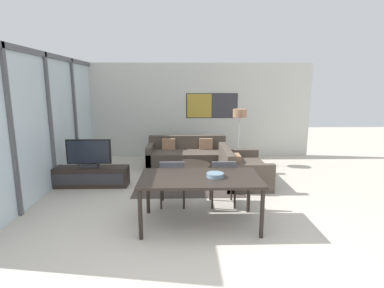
# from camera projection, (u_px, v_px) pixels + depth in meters

# --- Properties ---
(ground_plane) EXTENTS (24.00, 24.00, 0.00)m
(ground_plane) POSITION_uv_depth(u_px,v_px,m) (206.00, 261.00, 3.72)
(ground_plane) COLOR beige
(wall_back) EXTENTS (7.11, 0.09, 2.80)m
(wall_back) POSITION_uv_depth(u_px,v_px,m) (193.00, 111.00, 9.01)
(wall_back) COLOR silver
(wall_back) RESTS_ON ground_plane
(window_wall_left) EXTENTS (0.07, 5.67, 2.80)m
(window_wall_left) POSITION_uv_depth(u_px,v_px,m) (48.00, 116.00, 6.13)
(window_wall_left) COLOR silver
(window_wall_left) RESTS_ON ground_plane
(area_rug) EXTENTS (2.28, 1.97, 0.01)m
(area_rug) POSITION_uv_depth(u_px,v_px,m) (188.00, 182.00, 6.74)
(area_rug) COLOR #473D38
(area_rug) RESTS_ON ground_plane
(tv_console) EXTENTS (1.63, 0.42, 0.43)m
(tv_console) POSITION_uv_depth(u_px,v_px,m) (90.00, 176.00, 6.46)
(tv_console) COLOR black
(tv_console) RESTS_ON ground_plane
(television) EXTENTS (0.95, 0.20, 0.60)m
(television) POSITION_uv_depth(u_px,v_px,m) (89.00, 154.00, 6.36)
(television) COLOR #2D2D33
(television) RESTS_ON tv_console
(sofa_main) EXTENTS (2.14, 0.97, 0.78)m
(sofa_main) POSITION_uv_depth(u_px,v_px,m) (187.00, 156.00, 8.12)
(sofa_main) COLOR #51473D
(sofa_main) RESTS_ON ground_plane
(sofa_side) EXTENTS (0.97, 1.54, 0.78)m
(sofa_side) POSITION_uv_depth(u_px,v_px,m) (240.00, 171.00, 6.71)
(sofa_side) COLOR #51473D
(sofa_side) RESTS_ON ground_plane
(coffee_table) EXTENTS (0.99, 0.99, 0.42)m
(coffee_table) POSITION_uv_depth(u_px,v_px,m) (188.00, 169.00, 6.68)
(coffee_table) COLOR black
(coffee_table) RESTS_ON ground_plane
(dining_table) EXTENTS (1.83, 1.01, 0.78)m
(dining_table) POSITION_uv_depth(u_px,v_px,m) (200.00, 181.00, 4.57)
(dining_table) COLOR black
(dining_table) RESTS_ON ground_plane
(dining_chair_left) EXTENTS (0.46, 0.46, 0.86)m
(dining_chair_left) POSITION_uv_depth(u_px,v_px,m) (173.00, 180.00, 5.32)
(dining_chair_left) COLOR #4C4C51
(dining_chair_left) RESTS_ON ground_plane
(dining_chair_centre) EXTENTS (0.46, 0.46, 0.86)m
(dining_chair_centre) POSITION_uv_depth(u_px,v_px,m) (223.00, 180.00, 5.33)
(dining_chair_centre) COLOR #4C4C51
(dining_chair_centre) RESTS_ON ground_plane
(fruit_bowl) EXTENTS (0.27, 0.27, 0.07)m
(fruit_bowl) POSITION_uv_depth(u_px,v_px,m) (215.00, 175.00, 4.53)
(fruit_bowl) COLOR slate
(fruit_bowl) RESTS_ON dining_table
(floor_lamp) EXTENTS (0.37, 0.37, 1.53)m
(floor_lamp) POSITION_uv_depth(u_px,v_px,m) (240.00, 117.00, 7.99)
(floor_lamp) COLOR #2D2D33
(floor_lamp) RESTS_ON ground_plane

